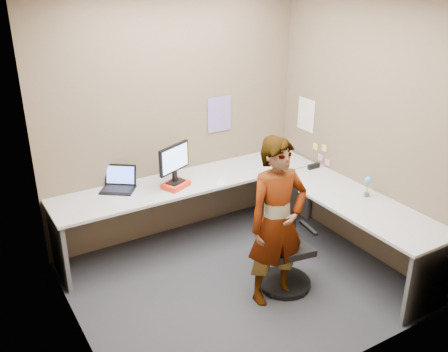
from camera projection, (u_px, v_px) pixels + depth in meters
ground at (238, 283)px, 4.87m from camera, size 3.00×3.00×0.00m
wall_back at (175, 117)px, 5.35m from camera, size 3.00×0.00×3.00m
wall_right at (365, 127)px, 5.04m from camera, size 0.00×2.70×2.70m
wall_left at (66, 192)px, 3.62m from camera, size 0.00×2.70×2.70m
desk at (254, 204)px, 5.14m from camera, size 2.98×2.58×0.73m
paper_ream at (176, 185)px, 5.17m from camera, size 0.32×0.29×0.05m
monitor at (174, 160)px, 5.08m from camera, size 0.40×0.21×0.40m
laptop at (119, 183)px, 5.12m from camera, size 0.43×0.42×0.23m
trackball_mouse at (167, 185)px, 5.16m from camera, size 0.12×0.08×0.07m
origami at (221, 180)px, 5.27m from camera, size 0.10×0.10×0.06m
stapler at (314, 166)px, 5.64m from camera, size 0.15×0.04×0.05m
flower at (368, 183)px, 4.92m from camera, size 0.07×0.07×0.22m
calendar_purple at (219, 114)px, 5.62m from camera, size 0.30×0.01×0.40m
calendar_white at (306, 115)px, 5.78m from camera, size 0.01×0.28×0.38m
sticky_note_a at (324, 148)px, 5.62m from camera, size 0.01×0.07×0.07m
sticky_note_b at (320, 157)px, 5.71m from camera, size 0.01×0.07×0.07m
sticky_note_c at (327, 162)px, 5.63m from camera, size 0.01×0.07×0.07m
sticky_note_d at (315, 147)px, 5.75m from camera, size 0.01×0.07×0.07m
office_chair at (283, 247)px, 4.73m from camera, size 0.53×0.51×0.97m
person at (277, 222)px, 4.37m from camera, size 0.60×0.41×1.57m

